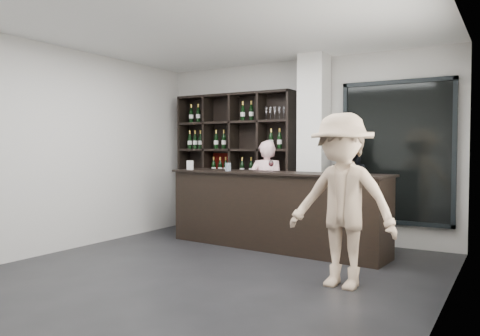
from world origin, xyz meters
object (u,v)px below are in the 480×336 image
Objects in this scene: customer at (342,201)px; taster_pink at (267,189)px; tasting_counter at (274,210)px; taster_black at (350,191)px; wine_shelf at (234,164)px.

taster_pink is at bearing 139.41° from customer.
taster_black is (0.92, 0.65, 0.27)m from tasting_counter.
wine_shelf is 2.14m from taster_black.
tasting_counter is 2.14× the size of taster_pink.
wine_shelf is at bearing -36.11° from taster_pink.
taster_black is (2.10, -0.17, -0.37)m from wine_shelf.
customer is at bearing -39.32° from wine_shelf.
taster_pink is (0.72, -0.17, -0.40)m from wine_shelf.
taster_pink is at bearing 130.10° from tasting_counter.
taster_black is 2.07m from customer.
taster_black is 0.91× the size of customer.
taster_black reaches higher than taster_pink.
wine_shelf is 3.43m from customer.
customer is (0.54, -2.00, 0.08)m from taster_black.
taster_black is at bearing 40.02° from tasting_counter.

